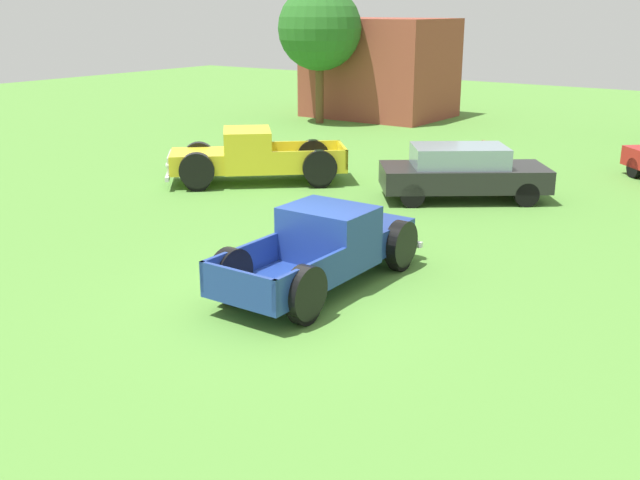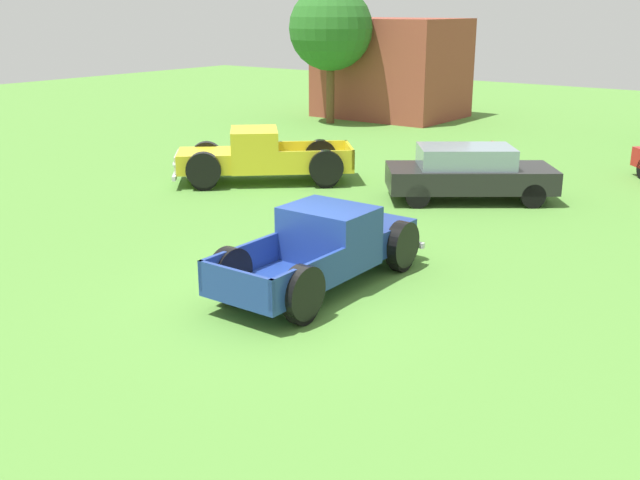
{
  "view_description": "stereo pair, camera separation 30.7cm",
  "coord_description": "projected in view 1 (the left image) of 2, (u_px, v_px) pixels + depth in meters",
  "views": [
    {
      "loc": [
        7.69,
        -9.9,
        5.0
      ],
      "look_at": [
        0.08,
        0.77,
        0.9
      ],
      "focal_mm": 41.95,
      "sensor_mm": 36.0,
      "label": 1
    },
    {
      "loc": [
        7.94,
        -9.72,
        5.0
      ],
      "look_at": [
        0.08,
        0.77,
        0.9
      ],
      "focal_mm": 41.95,
      "sensor_mm": 36.0,
      "label": 2
    }
  ],
  "objects": [
    {
      "name": "oak_tree_center",
      "position": [
        320.0,
        29.0,
        32.39
      ],
      "size": [
        3.64,
        3.64,
        5.94
      ],
      "color": "brown",
      "rests_on": "ground_plane"
    },
    {
      "name": "pickup_truck_behind_left",
      "position": [
        245.0,
        158.0,
        21.96
      ],
      "size": [
        5.08,
        4.85,
        1.59
      ],
      "color": "yellow",
      "rests_on": "ground_plane"
    },
    {
      "name": "sedan_distant_b",
      "position": [
        462.0,
        172.0,
        20.04
      ],
      "size": [
        4.59,
        4.09,
        1.47
      ],
      "color": "black",
      "rests_on": "ground_plane"
    },
    {
      "name": "picnic_table",
      "position": [
        467.0,
        152.0,
        24.22
      ],
      "size": [
        2.32,
        2.32,
        0.78
      ],
      "color": "olive",
      "rests_on": "ground_plane"
    },
    {
      "name": "ground_plane",
      "position": [
        292.0,
        297.0,
        13.44
      ],
      "size": [
        80.0,
        80.0,
        0.0
      ],
      "primitive_type": "plane",
      "color": "#548C38"
    },
    {
      "name": "brick_pavilion",
      "position": [
        380.0,
        68.0,
        35.07
      ],
      "size": [
        6.19,
        4.69,
        4.5
      ],
      "color": "brown",
      "rests_on": "ground_plane"
    },
    {
      "name": "pickup_truck_foreground",
      "position": [
        331.0,
        246.0,
        14.06
      ],
      "size": [
        1.93,
        4.82,
        1.47
      ],
      "color": "navy",
      "rests_on": "ground_plane"
    }
  ]
}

